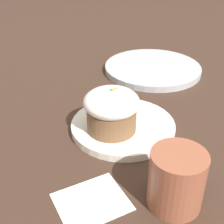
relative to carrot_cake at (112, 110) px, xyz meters
name	(u,v)px	position (x,y,z in m)	size (l,w,h in m)	color
ground_plane	(123,129)	(0.03, 0.00, -0.06)	(4.00, 4.00, 0.00)	#3D281E
dessert_plate	(123,126)	(0.03, 0.00, -0.05)	(0.22, 0.22, 0.02)	white
carrot_cake	(112,110)	(0.00, 0.00, 0.00)	(0.11, 0.11, 0.09)	brown
spoon	(125,116)	(0.05, 0.01, -0.04)	(0.11, 0.03, 0.01)	#B7B7BC
coffee_cup	(177,179)	(-0.04, -0.20, -0.01)	(0.12, 0.08, 0.09)	#9E563D
side_plate	(153,68)	(0.30, 0.17, -0.05)	(0.28, 0.28, 0.02)	#B2B7BC
paper_napkin	(92,201)	(-0.14, -0.11, -0.06)	(0.13, 0.11, 0.00)	white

